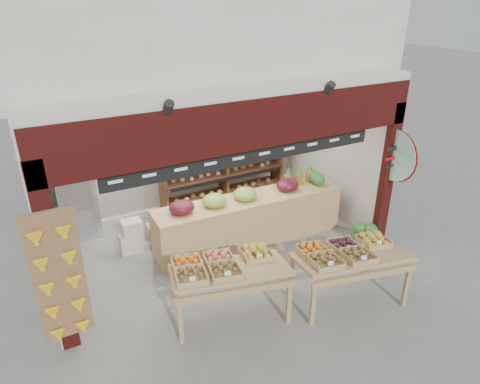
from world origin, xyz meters
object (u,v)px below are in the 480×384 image
object	(u,v)px
display_table_right	(346,254)
back_shelving	(223,158)
watermelon_pile	(369,238)
display_table_left	(221,268)
refrigerator	(73,194)
mid_counter	(249,218)
cardboard_stack	(144,236)

from	to	relation	value
display_table_right	back_shelving	bearing A→B (deg)	92.43
watermelon_pile	display_table_left	bearing A→B (deg)	-173.89
refrigerator	back_shelving	bearing A→B (deg)	-8.24
display_table_left	display_table_right	bearing A→B (deg)	-17.34
refrigerator	mid_counter	size ratio (longest dim) A/B	0.49
refrigerator	display_table_right	distance (m)	5.01
back_shelving	mid_counter	size ratio (longest dim) A/B	0.77
display_table_left	watermelon_pile	xyz separation A→B (m)	(3.17, 0.34, -0.63)
mid_counter	display_table_left	world-z (taller)	mid_counter
back_shelving	refrigerator	world-z (taller)	refrigerator
back_shelving	watermelon_pile	xyz separation A→B (m)	(1.57, -2.83, -0.91)
back_shelving	mid_counter	world-z (taller)	back_shelving
refrigerator	display_table_right	bearing A→B (deg)	-55.94
display_table_left	back_shelving	bearing A→B (deg)	63.11
cardboard_stack	mid_counter	size ratio (longest dim) A/B	0.26
back_shelving	refrigerator	xyz separation A→B (m)	(-3.03, 0.15, -0.20)
display_table_right	watermelon_pile	xyz separation A→B (m)	(1.41, 0.89, -0.62)
cardboard_stack	back_shelving	bearing A→B (deg)	22.57
refrigerator	cardboard_stack	bearing A→B (deg)	-51.38
display_table_left	display_table_right	size ratio (longest dim) A/B	1.02
back_shelving	mid_counter	xyz separation A→B (m)	(-0.27, -1.60, -0.60)
display_table_left	display_table_right	xyz separation A→B (m)	(1.76, -0.55, -0.01)
display_table_right	mid_counter	bearing A→B (deg)	101.42
display_table_right	watermelon_pile	distance (m)	1.78
back_shelving	mid_counter	bearing A→B (deg)	-99.61
watermelon_pile	display_table_right	bearing A→B (deg)	-147.70
refrigerator	display_table_right	size ratio (longest dim) A/B	1.00
mid_counter	display_table_left	distance (m)	2.08
back_shelving	cardboard_stack	bearing A→B (deg)	-157.43
back_shelving	display_table_left	bearing A→B (deg)	-116.89
back_shelving	cardboard_stack	distance (m)	2.39
watermelon_pile	mid_counter	bearing A→B (deg)	146.20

